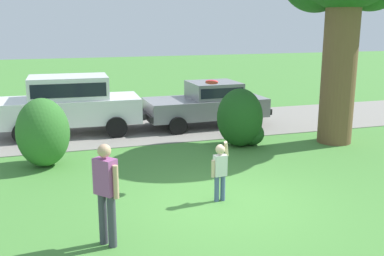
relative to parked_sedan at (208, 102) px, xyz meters
name	(u,v)px	position (x,y,z in m)	size (l,w,h in m)	color
ground_plane	(224,202)	(-2.02, -6.74, -0.85)	(80.00, 80.00, 0.00)	#478438
driveway_strip	(151,128)	(-2.02, 0.21, -0.84)	(28.00, 4.40, 0.02)	gray
shrub_near_tree	(43,133)	(-5.54, -3.09, 0.03)	(1.33, 1.41, 1.76)	#33702B
shrub_centre_left	(241,119)	(0.05, -2.82, -0.04)	(1.44, 1.34, 1.73)	#1E511C
parked_sedan	(208,102)	(0.00, 0.00, 0.00)	(4.43, 2.16, 1.56)	gray
parked_suv	(69,102)	(-4.72, 0.22, 0.23)	(4.75, 2.21, 1.92)	white
child_thrower	(220,168)	(-2.08, -6.63, -0.13)	(0.44, 0.29, 1.29)	#4C608C
frisbee	(212,82)	(-1.87, -5.51, 1.48)	(0.30, 0.27, 0.17)	red
adult_onlooker	(106,189)	(-4.53, -7.85, 0.13)	(0.40, 0.43, 1.74)	#3F3F4C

